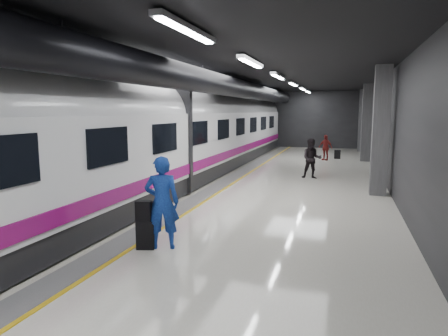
% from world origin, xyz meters
% --- Properties ---
extents(ground, '(40.00, 40.00, 0.00)m').
position_xyz_m(ground, '(0.00, 0.00, 0.00)').
color(ground, silver).
rests_on(ground, ground).
extents(platform_hall, '(10.02, 40.02, 4.51)m').
position_xyz_m(platform_hall, '(-0.29, 0.96, 3.54)').
color(platform_hall, black).
rests_on(platform_hall, ground).
extents(train, '(3.05, 38.00, 4.05)m').
position_xyz_m(train, '(-3.25, -0.00, 2.07)').
color(train, black).
rests_on(train, ground).
extents(traveler_main, '(0.86, 0.72, 2.01)m').
position_xyz_m(traveler_main, '(-0.32, -5.33, 1.01)').
color(traveler_main, '#1647AB').
rests_on(traveler_main, ground).
extents(suitcase_main, '(0.43, 0.33, 0.62)m').
position_xyz_m(suitcase_main, '(-0.65, -5.47, 0.31)').
color(suitcase_main, black).
rests_on(suitcase_main, ground).
extents(shoulder_bag, '(0.35, 0.21, 0.44)m').
position_xyz_m(shoulder_bag, '(-0.66, -5.50, 0.84)').
color(shoulder_bag, black).
rests_on(shoulder_bag, suitcase_main).
extents(traveler_far_a, '(0.90, 0.72, 1.76)m').
position_xyz_m(traveler_far_a, '(2.02, 4.77, 0.88)').
color(traveler_far_a, black).
rests_on(traveler_far_a, ground).
extents(traveler_far_b, '(0.97, 0.74, 1.53)m').
position_xyz_m(traveler_far_b, '(2.27, 11.77, 0.76)').
color(traveler_far_b, maroon).
rests_on(traveler_far_b, ground).
extents(suitcase_far, '(0.38, 0.26, 0.54)m').
position_xyz_m(suitcase_far, '(2.96, 12.74, 0.27)').
color(suitcase_far, black).
rests_on(suitcase_far, ground).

